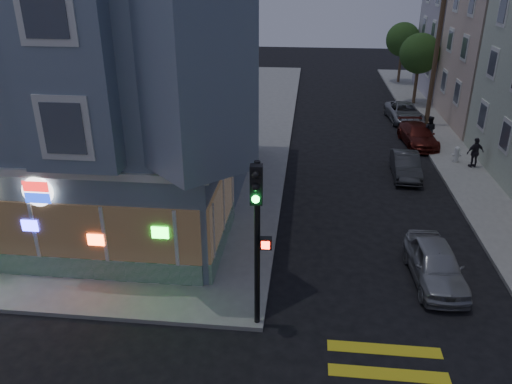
% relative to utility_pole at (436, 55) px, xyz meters
% --- Properties ---
extents(ground, '(120.00, 120.00, 0.00)m').
position_rel_utility_pole_xyz_m(ground, '(-12.00, -24.00, -4.80)').
color(ground, black).
rests_on(ground, ground).
extents(sidewalk_nw, '(33.00, 42.00, 0.15)m').
position_rel_utility_pole_xyz_m(sidewalk_nw, '(-25.50, -1.00, -4.72)').
color(sidewalk_nw, gray).
rests_on(sidewalk_nw, ground).
extents(corner_building, '(14.60, 14.60, 11.40)m').
position_rel_utility_pole_xyz_m(corner_building, '(-18.00, -13.02, 1.02)').
color(corner_building, slate).
rests_on(corner_building, sidewalk_nw).
extents(row_house_d, '(12.00, 8.60, 10.50)m').
position_rel_utility_pole_xyz_m(row_house_d, '(7.50, 10.00, 0.60)').
color(row_house_d, '#A19AAA').
rests_on(row_house_d, sidewalk_ne).
extents(utility_pole, '(2.20, 0.30, 9.00)m').
position_rel_utility_pole_xyz_m(utility_pole, '(0.00, 0.00, 0.00)').
color(utility_pole, '#4C3826').
rests_on(utility_pole, sidewalk_ne).
extents(street_tree_near, '(3.00, 3.00, 5.30)m').
position_rel_utility_pole_xyz_m(street_tree_near, '(0.20, 6.00, -0.86)').
color(street_tree_near, '#4C3826').
rests_on(street_tree_near, sidewalk_ne).
extents(street_tree_far, '(3.00, 3.00, 5.30)m').
position_rel_utility_pole_xyz_m(street_tree_far, '(0.20, 14.00, -0.86)').
color(street_tree_far, '#4C3826').
rests_on(street_tree_far, sidewalk_ne).
extents(pedestrian_a, '(0.98, 0.86, 1.67)m').
position_rel_utility_pole_xyz_m(pedestrian_a, '(-0.70, -3.95, -3.81)').
color(pedestrian_a, black).
rests_on(pedestrian_a, sidewalk_ne).
extents(pedestrian_b, '(1.02, 0.66, 1.62)m').
position_rel_utility_pole_xyz_m(pedestrian_b, '(0.92, -7.75, -3.84)').
color(pedestrian_b, '#25232B').
rests_on(pedestrian_b, sidewalk_ne).
extents(parked_car_a, '(1.76, 4.00, 1.34)m').
position_rel_utility_pole_xyz_m(parked_car_a, '(-3.40, -18.68, -4.13)').
color(parked_car_a, '#9FA2A6').
rests_on(parked_car_a, ground).
extents(parked_car_b, '(1.43, 3.72, 1.21)m').
position_rel_utility_pole_xyz_m(parked_car_b, '(-2.86, -9.14, -4.19)').
color(parked_car_b, '#333538').
rests_on(parked_car_b, ground).
extents(parked_car_c, '(2.14, 4.40, 1.23)m').
position_rel_utility_pole_xyz_m(parked_car_c, '(-1.30, -3.94, -4.18)').
color(parked_car_c, '#541813').
rests_on(parked_car_c, ground).
extents(parked_car_d, '(2.44, 4.65, 1.25)m').
position_rel_utility_pole_xyz_m(parked_car_d, '(-1.30, 1.26, -4.17)').
color(parked_car_d, gray).
rests_on(parked_car_d, ground).
extents(traffic_signal, '(0.60, 0.58, 5.17)m').
position_rel_utility_pole_xyz_m(traffic_signal, '(-9.18, -21.83, -1.15)').
color(traffic_signal, black).
rests_on(traffic_signal, sidewalk_nw).
extents(fire_hydrant, '(0.51, 0.29, 0.88)m').
position_rel_utility_pole_xyz_m(fire_hydrant, '(0.19, -7.07, -4.18)').
color(fire_hydrant, white).
rests_on(fire_hydrant, sidewalk_ne).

